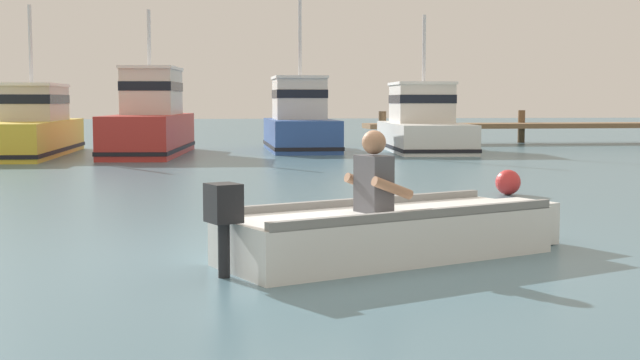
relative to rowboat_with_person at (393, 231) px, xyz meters
name	(u,v)px	position (x,y,z in m)	size (l,w,h in m)	color
ground_plane	(306,252)	(-0.77, 0.38, -0.25)	(120.00, 120.00, 0.00)	slate
wooden_dock	(529,126)	(9.12, 20.11, 0.36)	(11.15, 1.64, 1.12)	brown
rowboat_with_person	(393,231)	(0.00, 0.00, 0.00)	(3.57, 2.25, 1.19)	white
moored_boat_yellow	(33,128)	(-6.23, 15.99, 0.47)	(1.87, 6.48, 3.96)	gold
moored_boat_red	(151,122)	(-3.15, 15.83, 0.63)	(2.34, 5.80, 3.85)	#B72D28
moored_boat_blue	(300,123)	(1.05, 17.24, 0.55)	(1.90, 4.46, 4.83)	#2D519E
moored_boat_white	(423,125)	(4.55, 16.58, 0.48)	(2.40, 5.32, 3.89)	white
mooring_buoy	(508,182)	(2.93, 5.02, -0.06)	(0.39, 0.39, 0.39)	red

